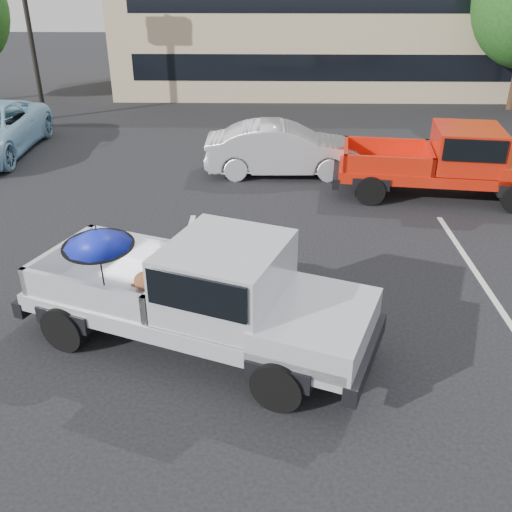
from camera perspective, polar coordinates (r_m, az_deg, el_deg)
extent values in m
plane|color=black|center=(10.07, 7.92, -6.31)|extent=(90.00, 90.00, 0.00)
cube|color=silver|center=(11.85, -7.68, -0.76)|extent=(0.12, 5.00, 0.01)
cube|color=silver|center=(12.45, 20.78, -0.97)|extent=(0.12, 5.00, 0.01)
cube|color=tan|center=(29.60, 7.92, 22.23)|extent=(20.00, 8.00, 6.00)
cube|color=black|center=(25.86, 8.66, 18.11)|extent=(18.00, 0.08, 1.10)
cylinder|color=black|center=(24.12, -21.57, 19.59)|extent=(0.18, 0.18, 6.00)
cylinder|color=#332114|center=(33.37, 14.42, 19.53)|extent=(0.32, 0.32, 2.86)
cylinder|color=black|center=(9.59, -18.52, -6.81)|extent=(0.81, 0.54, 0.76)
cylinder|color=black|center=(10.80, -12.45, -1.88)|extent=(0.81, 0.54, 0.76)
cylinder|color=black|center=(8.02, 2.24, -12.72)|extent=(0.81, 0.54, 0.76)
cylinder|color=black|center=(9.44, 6.14, -5.97)|extent=(0.81, 0.54, 0.76)
cube|color=silver|center=(9.12, -6.09, -5.10)|extent=(5.72, 3.74, 0.28)
cube|color=silver|center=(8.37, 6.13, -6.68)|extent=(2.09, 2.33, 0.46)
cube|color=black|center=(8.46, 10.93, -9.82)|extent=(0.90, 1.90, 0.30)
cube|color=black|center=(10.64, -19.27, -2.60)|extent=(0.88, 1.89, 0.28)
cube|color=silver|center=(8.55, -3.05, -2.03)|extent=(2.20, 2.31, 1.05)
cube|color=black|center=(8.45, -3.09, -0.85)|extent=(2.10, 2.35, 0.55)
cube|color=black|center=(9.78, -13.65, -2.96)|extent=(2.81, 2.55, 0.10)
cube|color=silver|center=(10.26, -11.10, 0.74)|extent=(2.18, 0.92, 0.50)
cube|color=silver|center=(9.05, -16.97, -3.86)|extent=(2.18, 0.92, 0.50)
cube|color=silver|center=(10.28, -18.87, -0.26)|extent=(0.76, 1.75, 0.50)
cube|color=silver|center=(9.09, -8.16, -2.72)|extent=(0.76, 1.75, 0.50)
ellipsoid|color=brown|center=(9.42, -10.72, -2.42)|extent=(0.58, 0.54, 0.32)
cylinder|color=brown|center=(9.26, -9.61, -3.17)|extent=(0.07, 0.07, 0.24)
cylinder|color=brown|center=(9.37, -9.12, -2.72)|extent=(0.07, 0.07, 0.24)
ellipsoid|color=brown|center=(9.24, -9.95, -1.56)|extent=(0.38, 0.36, 0.43)
cylinder|color=red|center=(9.17, -9.91, -0.83)|extent=(0.21, 0.21, 0.04)
sphere|color=brown|center=(9.09, -9.59, -0.36)|extent=(0.23, 0.23, 0.23)
cone|color=black|center=(9.03, -8.88, -0.61)|extent=(0.19, 0.16, 0.11)
cone|color=black|center=(9.00, -9.95, 0.17)|extent=(0.08, 0.08, 0.12)
cone|color=black|center=(9.09, -9.56, 0.49)|extent=(0.08, 0.08, 0.12)
cylinder|color=brown|center=(9.56, -11.58, -2.73)|extent=(0.28, 0.05, 0.10)
cylinder|color=black|center=(9.13, -15.18, -1.31)|extent=(0.02, 0.10, 1.05)
cone|color=#1523BF|center=(8.89, -15.61, 1.77)|extent=(1.10, 1.12, 0.36)
cylinder|color=black|center=(8.83, -15.73, 2.71)|extent=(0.02, 0.02, 0.10)
cylinder|color=black|center=(8.95, -15.50, 1.02)|extent=(1.10, 1.10, 0.09)
cylinder|color=black|center=(14.85, 11.37, 6.46)|extent=(0.78, 0.37, 0.75)
cylinder|color=black|center=(16.55, 11.23, 8.66)|extent=(0.78, 0.37, 0.75)
cylinder|color=black|center=(17.08, 23.22, 7.54)|extent=(0.78, 0.37, 0.75)
cube|color=red|center=(15.80, 18.03, 8.02)|extent=(5.49, 2.58, 0.27)
cube|color=black|center=(15.64, 8.08, 8.26)|extent=(0.43, 1.93, 0.27)
cube|color=red|center=(15.70, 20.34, 10.12)|extent=(1.85, 2.01, 1.03)
cube|color=black|center=(15.65, 20.46, 10.80)|extent=(1.71, 2.08, 0.54)
cube|color=black|center=(15.61, 12.86, 8.69)|extent=(2.48, 2.09, 0.10)
cube|color=red|center=(16.34, 12.83, 10.61)|extent=(2.25, 0.40, 0.49)
cube|color=red|center=(14.71, 13.14, 8.72)|extent=(2.25, 0.40, 0.49)
cube|color=red|center=(15.47, 8.94, 10.03)|extent=(0.34, 1.80, 0.49)
cube|color=red|center=(15.64, 16.96, 9.36)|extent=(0.34, 1.80, 0.49)
imported|color=silver|center=(16.71, 2.73, 10.63)|extent=(4.46, 1.59, 1.47)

